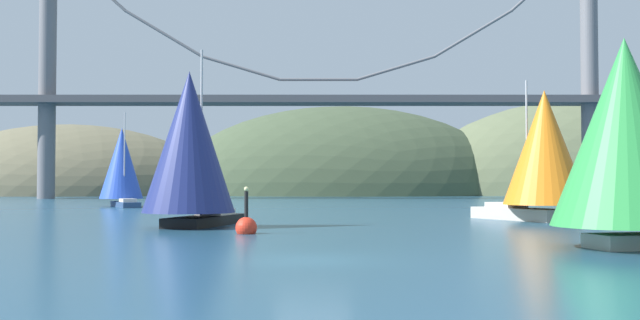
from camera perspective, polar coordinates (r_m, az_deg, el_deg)
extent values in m
plane|color=navy|center=(24.23, -0.34, -7.91)|extent=(360.00, 360.00, 0.00)
ellipsoid|color=#6B664C|center=(168.44, -18.90, -2.61)|extent=(66.52, 44.00, 30.97)
ellipsoid|color=#425138|center=(159.19, 1.98, -2.76)|extent=(76.40, 44.00, 38.92)
ellipsoid|color=#5B6647|center=(169.96, 20.87, -2.59)|extent=(79.95, 44.00, 42.36)
cylinder|color=slate|center=(128.76, -20.42, 6.67)|extent=(2.80, 2.80, 42.71)
cylinder|color=slate|center=(128.58, 20.74, 6.68)|extent=(2.80, 2.80, 42.71)
cube|color=#47474C|center=(119.88, 0.15, 4.72)|extent=(125.84, 6.00, 1.20)
cylinder|color=slate|center=(124.39, -11.94, 9.71)|extent=(13.09, 0.50, 8.09)
cylinder|color=slate|center=(121.32, -5.97, 7.22)|extent=(12.98, 0.50, 4.31)
cylinder|color=slate|center=(120.33, 0.15, 6.36)|extent=(12.83, 0.50, 0.50)
cylinder|color=slate|center=(121.27, 6.27, 7.22)|extent=(12.98, 0.50, 4.31)
cylinder|color=slate|center=(124.28, 12.24, 9.72)|extent=(13.09, 0.50, 8.09)
cone|color=green|center=(30.75, 23.20, 2.08)|extent=(6.91, 6.91, 7.41)
cube|color=black|center=(44.65, -8.68, -4.74)|extent=(4.17, 8.30, 0.58)
cube|color=beige|center=(45.96, -7.97, -4.07)|extent=(2.30, 2.90, 0.36)
cylinder|color=#B2B2B7|center=(43.97, -9.06, 2.13)|extent=(0.14, 0.14, 10.02)
cone|color=navy|center=(42.33, -10.01, 1.44)|extent=(6.46, 6.46, 8.16)
cube|color=#B7B2A8|center=(52.54, 15.73, -4.11)|extent=(5.63, 8.08, 0.83)
cube|color=beige|center=(53.57, 14.73, -3.44)|extent=(2.76, 3.06, 0.36)
cylinder|color=#B2B2B7|center=(51.98, 16.26, 1.21)|extent=(0.14, 0.14, 8.86)
cone|color=orange|center=(50.71, 17.57, 0.98)|extent=(7.46, 7.46, 7.70)
cube|color=navy|center=(80.71, -14.82, -3.40)|extent=(4.82, 7.16, 0.57)
cube|color=beige|center=(79.45, -14.64, -3.09)|extent=(2.28, 2.66, 0.36)
cylinder|color=#B2B2B7|center=(81.42, -14.89, 0.23)|extent=(0.14, 0.14, 9.70)
cone|color=blue|center=(82.93, -15.10, -0.23)|extent=(6.32, 6.32, 7.86)
sphere|color=red|center=(36.96, -5.56, -5.34)|extent=(1.10, 1.10, 1.10)
cylinder|color=black|center=(36.91, -5.56, -3.71)|extent=(0.20, 0.20, 1.60)
sphere|color=#F2EA99|center=(36.89, -5.55, -2.29)|extent=(0.24, 0.24, 0.24)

